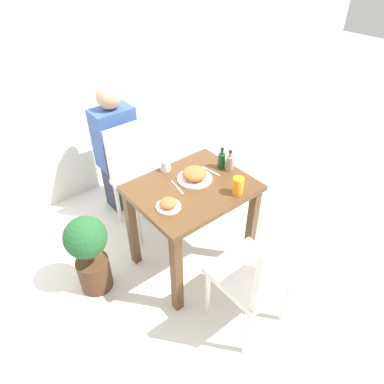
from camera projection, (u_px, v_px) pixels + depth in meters
ground_plane at (192, 259)px, 2.76m from camera, size 16.00×16.00×0.00m
wall_back at (85, 53)px, 2.83m from camera, size 8.00×0.05×2.60m
dining_table at (192, 203)px, 2.40m from camera, size 0.80×0.65×0.74m
chair_near at (261, 274)px, 2.00m from camera, size 0.42×0.42×0.91m
chair_far at (138, 173)px, 2.83m from camera, size 0.42×0.42×0.91m
food_plate at (195, 175)px, 2.35m from camera, size 0.24×0.24×0.09m
side_plate at (168, 204)px, 2.12m from camera, size 0.16×0.16×0.06m
drink_cup at (165, 165)px, 2.44m from camera, size 0.07×0.07×0.08m
juice_glass at (238, 186)px, 2.21m from camera, size 0.08×0.08×0.12m
sauce_bottle at (222, 160)px, 2.46m from camera, size 0.05×0.05×0.17m
condiment_bottle at (230, 162)px, 2.43m from camera, size 0.05×0.05×0.17m
fork_utensil at (177, 187)px, 2.30m from camera, size 0.04×0.17×0.00m
spoon_utensil at (211, 171)px, 2.45m from camera, size 0.03×0.17×0.00m
potted_plant_left at (89, 251)px, 2.35m from camera, size 0.29×0.29×0.64m
person_figure at (117, 151)px, 2.99m from camera, size 0.34×0.22×1.17m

